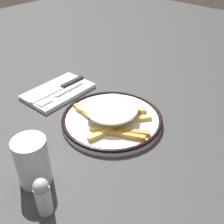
# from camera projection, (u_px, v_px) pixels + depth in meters

# --- Properties ---
(ground_plane) EXTENTS (2.60, 2.60, 0.00)m
(ground_plane) POSITION_uv_depth(u_px,v_px,m) (112.00, 122.00, 0.77)
(ground_plane) COLOR #393B3C
(plate) EXTENTS (0.28, 0.28, 0.02)m
(plate) POSITION_uv_depth(u_px,v_px,m) (112.00, 119.00, 0.76)
(plate) COLOR white
(plate) RESTS_ON ground_plane
(fries_heap) EXTENTS (0.24, 0.22, 0.04)m
(fries_heap) POSITION_uv_depth(u_px,v_px,m) (112.00, 110.00, 0.75)
(fries_heap) COLOR #F2BF68
(fries_heap) RESTS_ON plate
(napkin) EXTENTS (0.14, 0.22, 0.01)m
(napkin) POSITION_uv_depth(u_px,v_px,m) (59.00, 91.00, 0.89)
(napkin) COLOR silver
(napkin) RESTS_ON ground_plane
(fork) EXTENTS (0.03, 0.18, 0.00)m
(fork) POSITION_uv_depth(u_px,v_px,m) (61.00, 94.00, 0.87)
(fork) COLOR silver
(fork) RESTS_ON napkin
(knife) EXTENTS (0.02, 0.21, 0.01)m
(knife) POSITION_uv_depth(u_px,v_px,m) (63.00, 87.00, 0.90)
(knife) COLOR black
(knife) RESTS_ON napkin
(water_glass) EXTENTS (0.07, 0.07, 0.11)m
(water_glass) POSITION_uv_depth(u_px,v_px,m) (32.00, 161.00, 0.57)
(water_glass) COLOR silver
(water_glass) RESTS_ON ground_plane
(salt_shaker) EXTENTS (0.03, 0.03, 0.09)m
(salt_shaker) POSITION_uv_depth(u_px,v_px,m) (43.00, 196.00, 0.51)
(salt_shaker) COLOR silver
(salt_shaker) RESTS_ON ground_plane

